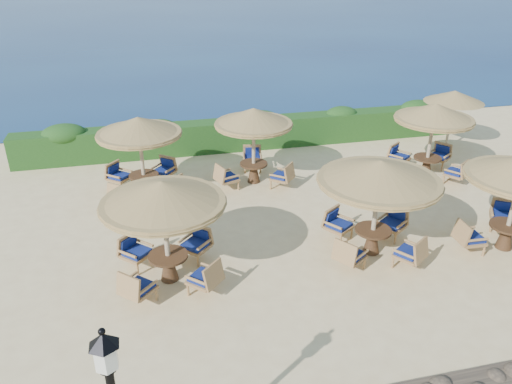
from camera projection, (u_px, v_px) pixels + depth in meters
name	position (u px, v px, depth m)	size (l,w,h in m)	color
ground	(303.00, 236.00, 14.16)	(120.00, 120.00, 0.00)	beige
sea	(159.00, 3.00, 75.42)	(160.00, 160.00, 0.00)	#0C244D
hedge	(248.00, 134.00, 20.19)	(18.00, 0.90, 1.20)	#173C13
extra_parasol	(454.00, 97.00, 19.37)	(2.30, 2.30, 2.41)	tan
cafe_set_0	(164.00, 213.00, 11.47)	(2.93, 2.93, 2.65)	tan
cafe_set_1	(378.00, 188.00, 12.55)	(3.15, 3.15, 2.65)	tan
cafe_set_3	(140.00, 143.00, 15.78)	(2.70, 2.70, 2.65)	tan
cafe_set_4	(254.00, 131.00, 16.62)	(2.75, 2.75, 2.65)	tan
cafe_set_5	(432.00, 128.00, 17.14)	(2.70, 2.70, 2.65)	tan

